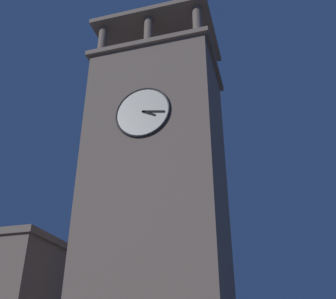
{
  "coord_description": "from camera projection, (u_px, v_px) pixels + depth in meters",
  "views": [
    {
      "loc": [
        -8.66,
        19.5,
        2.08
      ],
      "look_at": [
        -1.77,
        -4.88,
        15.58
      ],
      "focal_mm": 42.32,
      "sensor_mm": 36.0,
      "label": 1
    }
  ],
  "objects": [
    {
      "name": "clocktower",
      "position": [
        157.0,
        198.0,
        27.18
      ],
      "size": [
        9.55,
        7.43,
        29.25
      ],
      "color": "#75665B",
      "rests_on": "ground_plane"
    }
  ]
}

